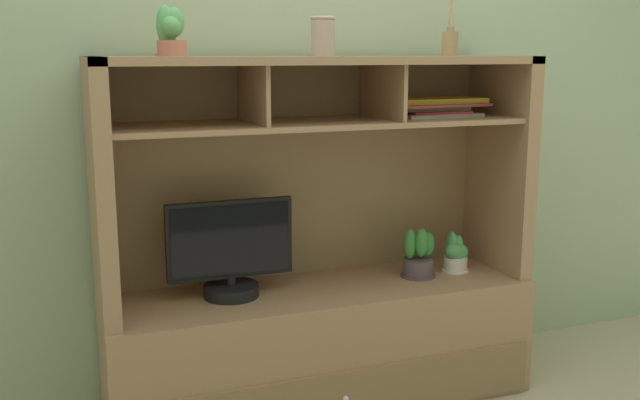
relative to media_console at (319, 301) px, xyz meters
The scene contains 10 objects.
floor_plane 0.43m from the media_console, 90.00° to the right, with size 6.00×6.00×0.02m, color tan.
back_wall 1.02m from the media_console, 90.00° to the left, with size 6.00×0.02×2.80m, color #97AB86.
media_console is the anchor object (origin of this frame).
tv_monitor 0.43m from the media_console, behind, with size 0.48×0.21×0.38m.
potted_orchid 0.63m from the media_console, ahead, with size 0.12×0.12×0.17m.
potted_fern 0.46m from the media_console, ahead, with size 0.15×0.15×0.21m.
magazine_stack_left 0.92m from the media_console, ahead, with size 0.42×0.31×0.07m.
diffuser_bottle 1.16m from the media_console, ahead, with size 0.07×0.07×0.30m.
potted_succulent 1.18m from the media_console, behind, with size 0.12×0.13×0.17m.
ceramic_vase 1.04m from the media_console, 90.00° to the right, with size 0.09×0.09×0.14m.
Camera 1 is at (-0.99, -2.58, 1.40)m, focal length 40.66 mm.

